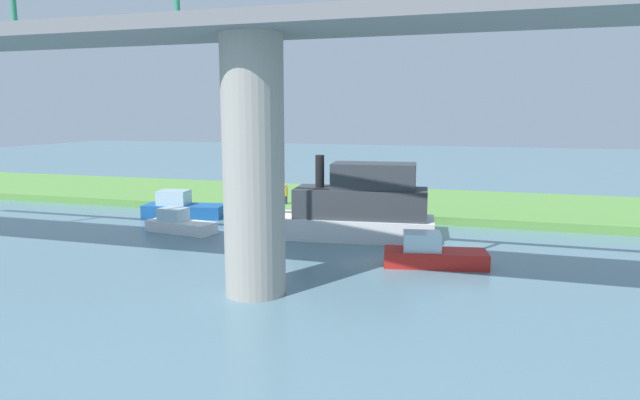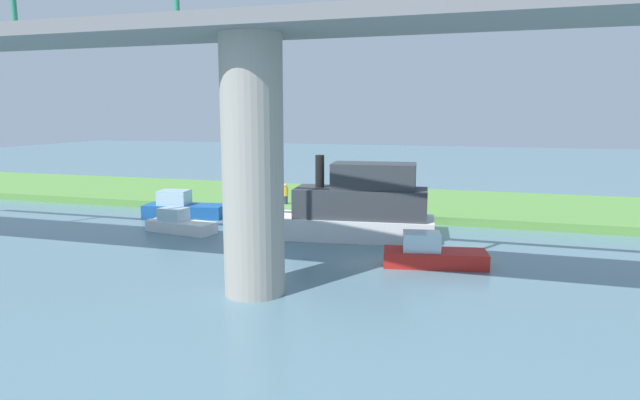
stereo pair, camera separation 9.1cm
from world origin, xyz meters
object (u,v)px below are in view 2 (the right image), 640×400
object	(u,v)px
bridge_pylon	(253,168)
pontoon_yellow	(179,224)
motorboat_red	(432,254)
houseboat_blue	(182,207)
mooring_post	(255,197)
person_on_bank	(286,194)
motorboat_white	(357,208)

from	to	relation	value
bridge_pylon	pontoon_yellow	size ratio (longest dim) A/B	2.24
motorboat_red	bridge_pylon	bearing A→B (deg)	43.54
houseboat_blue	pontoon_yellow	bearing A→B (deg)	118.98
pontoon_yellow	bridge_pylon	bearing A→B (deg)	134.52
mooring_post	motorboat_red	bearing A→B (deg)	141.78
person_on_bank	mooring_post	bearing A→B (deg)	18.63
bridge_pylon	mooring_post	size ratio (longest dim) A/B	9.16
bridge_pylon	motorboat_red	xyz separation A→B (m)	(-5.88, -5.59, -4.12)
bridge_pylon	motorboat_white	xyz separation A→B (m)	(-1.56, -9.86, -3.02)
pontoon_yellow	motorboat_red	size ratio (longest dim) A/B	0.90
motorboat_white	houseboat_blue	xyz separation A→B (m)	(12.10, -2.63, -1.02)
motorboat_white	pontoon_yellow	world-z (taller)	motorboat_white
motorboat_white	houseboat_blue	world-z (taller)	motorboat_white
houseboat_blue	motorboat_red	distance (m)	17.81
pontoon_yellow	person_on_bank	bearing A→B (deg)	-113.43
motorboat_white	pontoon_yellow	size ratio (longest dim) A/B	2.13
mooring_post	motorboat_white	xyz separation A→B (m)	(-8.43, 5.77, 0.62)
bridge_pylon	motorboat_red	distance (m)	9.10
pontoon_yellow	motorboat_white	bearing A→B (deg)	-171.84
mooring_post	motorboat_white	distance (m)	10.23
bridge_pylon	motorboat_red	bearing A→B (deg)	-136.46
person_on_bank	motorboat_white	bearing A→B (deg)	135.18
motorboat_white	houseboat_blue	bearing A→B (deg)	-12.25
person_on_bank	motorboat_white	distance (m)	9.13
person_on_bank	houseboat_blue	xyz separation A→B (m)	(5.64, 3.80, -0.59)
motorboat_white	motorboat_red	bearing A→B (deg)	135.33
person_on_bank	pontoon_yellow	size ratio (longest dim) A/B	0.33
pontoon_yellow	houseboat_blue	bearing A→B (deg)	-61.02
pontoon_yellow	motorboat_red	xyz separation A→B (m)	(-14.18, 2.85, 0.05)
motorboat_white	pontoon_yellow	xyz separation A→B (m)	(9.87, 1.42, -1.15)
pontoon_yellow	houseboat_blue	size ratio (longest dim) A/B	0.78
motorboat_red	person_on_bank	bearing A→B (deg)	-44.76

